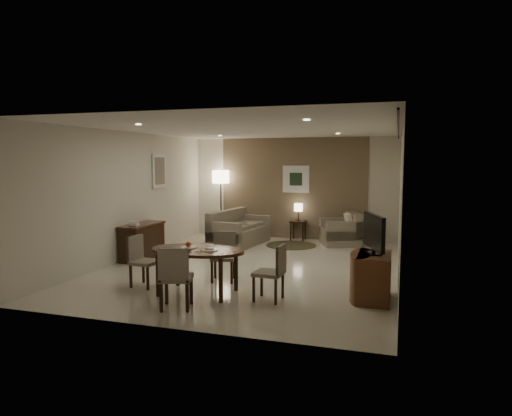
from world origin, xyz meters
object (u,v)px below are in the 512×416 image
(console_desk, at_px, (142,241))
(side_table, at_px, (298,230))
(sofa, at_px, (239,228))
(chair_left, at_px, (145,261))
(floor_lamp, at_px, (221,203))
(armchair, at_px, (340,229))
(chair_near, at_px, (176,277))
(chair_right, at_px, (269,272))
(dining_table, at_px, (198,271))
(tv_cabinet, at_px, (374,277))
(chair_far, at_px, (223,257))

(console_desk, distance_m, side_table, 4.23)
(sofa, bearing_deg, chair_left, -175.19)
(sofa, relative_size, floor_lamp, 0.99)
(sofa, height_order, side_table, sofa)
(chair_left, height_order, armchair, chair_left)
(chair_near, height_order, sofa, chair_near)
(sofa, bearing_deg, chair_right, -147.00)
(dining_table, relative_size, armchair, 1.66)
(tv_cabinet, bearing_deg, sofa, 133.28)
(chair_near, distance_m, sofa, 4.98)
(dining_table, distance_m, floor_lamp, 5.52)
(chair_far, distance_m, armchair, 4.34)
(tv_cabinet, xyz_separation_m, chair_right, (-1.51, -0.51, 0.08))
(dining_table, bearing_deg, chair_right, -0.40)
(sofa, xyz_separation_m, side_table, (1.26, 1.09, -0.17))
(console_desk, xyz_separation_m, floor_lamp, (0.53, 3.22, 0.54))
(chair_far, height_order, floor_lamp, floor_lamp)
(side_table, xyz_separation_m, floor_lamp, (-2.17, -0.03, 0.65))
(chair_near, distance_m, floor_lamp, 6.23)
(console_desk, bearing_deg, dining_table, -42.17)
(console_desk, bearing_deg, tv_cabinet, -17.05)
(console_desk, height_order, chair_far, chair_far)
(chair_far, relative_size, chair_right, 0.99)
(dining_table, relative_size, chair_near, 1.68)
(chair_left, xyz_separation_m, side_table, (1.50, 5.14, -0.17))
(floor_lamp, bearing_deg, chair_right, -61.46)
(console_desk, bearing_deg, chair_left, -57.46)
(tv_cabinet, distance_m, side_table, 5.23)
(console_desk, relative_size, side_table, 2.32)
(sofa, bearing_deg, chair_near, -162.80)
(chair_left, relative_size, sofa, 0.47)
(armchair, bearing_deg, dining_table, -39.50)
(sofa, height_order, armchair, sofa)
(chair_far, relative_size, side_table, 1.64)
(chair_far, height_order, chair_left, same)
(tv_cabinet, distance_m, chair_left, 3.70)
(dining_table, relative_size, chair_far, 1.79)
(chair_far, xyz_separation_m, side_table, (0.38, 4.43, -0.17))
(chair_near, height_order, side_table, chair_near)
(chair_right, height_order, floor_lamp, floor_lamp)
(tv_cabinet, relative_size, chair_right, 1.05)
(console_desk, relative_size, chair_near, 1.33)
(armchair, bearing_deg, chair_near, -37.03)
(floor_lamp, bearing_deg, side_table, 0.75)
(armchair, distance_m, floor_lamp, 3.38)
(chair_near, distance_m, chair_left, 1.34)
(floor_lamp, bearing_deg, console_desk, -99.37)
(chair_far, distance_m, floor_lamp, 4.78)
(tv_cabinet, relative_size, chair_left, 1.06)
(tv_cabinet, xyz_separation_m, dining_table, (-2.68, -0.51, 0.01))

